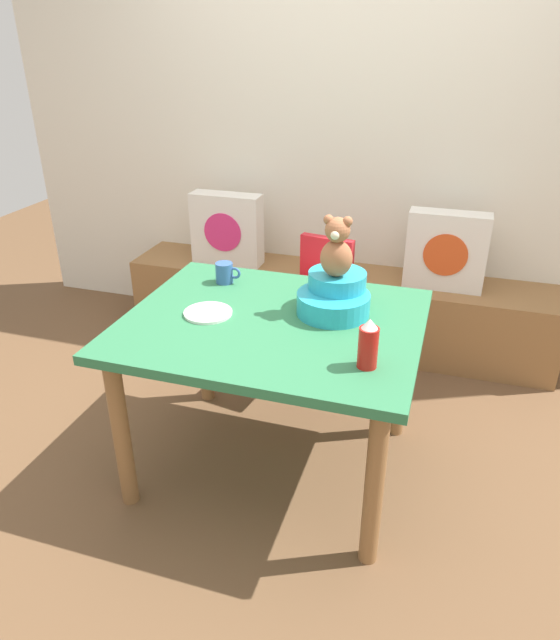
{
  "coord_description": "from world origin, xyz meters",
  "views": [
    {
      "loc": [
        0.66,
        -1.98,
        1.79
      ],
      "look_at": [
        0.0,
        0.1,
        0.69
      ],
      "focal_mm": 32.42,
      "sensor_mm": 36.0,
      "label": 1
    }
  ],
  "objects_px": {
    "pillow_floral_left": "(227,229)",
    "highchair": "(316,292)",
    "dining_table": "(273,342)",
    "dinner_plate_near": "(208,313)",
    "infant_seat_teal": "(335,296)",
    "coffee_mug": "(225,273)",
    "teddy_bear": "(337,248)",
    "pillow_floral_right": "(446,251)",
    "ketchup_bottle": "(368,345)",
    "book_stack": "(326,265)"
  },
  "relations": [
    {
      "from": "pillow_floral_left",
      "to": "highchair",
      "type": "height_order",
      "value": "pillow_floral_left"
    },
    {
      "from": "ketchup_bottle",
      "to": "coffee_mug",
      "type": "height_order",
      "value": "ketchup_bottle"
    },
    {
      "from": "book_stack",
      "to": "highchair",
      "type": "relative_size",
      "value": 0.25
    },
    {
      "from": "pillow_floral_left",
      "to": "pillow_floral_right",
      "type": "relative_size",
      "value": 1.0
    },
    {
      "from": "teddy_bear",
      "to": "ketchup_bottle",
      "type": "distance_m",
      "value": 0.48
    },
    {
      "from": "highchair",
      "to": "dining_table",
      "type": "bearing_deg",
      "value": -88.9
    },
    {
      "from": "ketchup_bottle",
      "to": "pillow_floral_left",
      "type": "bearing_deg",
      "value": 127.44
    },
    {
      "from": "pillow_floral_left",
      "to": "book_stack",
      "type": "relative_size",
      "value": 2.2
    },
    {
      "from": "dining_table",
      "to": "ketchup_bottle",
      "type": "xyz_separation_m",
      "value": [
        0.43,
        -0.25,
        0.19
      ]
    },
    {
      "from": "dining_table",
      "to": "highchair",
      "type": "xyz_separation_m",
      "value": [
        -0.02,
        0.81,
        -0.12
      ]
    },
    {
      "from": "pillow_floral_right",
      "to": "infant_seat_teal",
      "type": "distance_m",
      "value": 1.16
    },
    {
      "from": "pillow_floral_left",
      "to": "highchair",
      "type": "xyz_separation_m",
      "value": [
        0.68,
        -0.42,
        -0.16
      ]
    },
    {
      "from": "book_stack",
      "to": "dinner_plate_near",
      "type": "height_order",
      "value": "dinner_plate_near"
    },
    {
      "from": "pillow_floral_right",
      "to": "ketchup_bottle",
      "type": "distance_m",
      "value": 1.49
    },
    {
      "from": "pillow_floral_left",
      "to": "book_stack",
      "type": "bearing_deg",
      "value": 1.88
    },
    {
      "from": "pillow_floral_left",
      "to": "infant_seat_teal",
      "type": "relative_size",
      "value": 1.33
    },
    {
      "from": "teddy_bear",
      "to": "book_stack",
      "type": "bearing_deg",
      "value": 104.47
    },
    {
      "from": "dinner_plate_near",
      "to": "highchair",
      "type": "bearing_deg",
      "value": 73.19
    },
    {
      "from": "teddy_bear",
      "to": "pillow_floral_left",
      "type": "bearing_deg",
      "value": 130.54
    },
    {
      "from": "dining_table",
      "to": "book_stack",
      "type": "bearing_deg",
      "value": 92.91
    },
    {
      "from": "infant_seat_teal",
      "to": "teddy_bear",
      "type": "xyz_separation_m",
      "value": [
        0.0,
        -0.0,
        0.21
      ]
    },
    {
      "from": "ketchup_bottle",
      "to": "pillow_floral_right",
      "type": "bearing_deg",
      "value": 82.34
    },
    {
      "from": "pillow_floral_right",
      "to": "teddy_bear",
      "type": "relative_size",
      "value": 1.76
    },
    {
      "from": "pillow_floral_left",
      "to": "teddy_bear",
      "type": "distance_m",
      "value": 1.45
    },
    {
      "from": "teddy_bear",
      "to": "ketchup_bottle",
      "type": "relative_size",
      "value": 1.35
    },
    {
      "from": "pillow_floral_right",
      "to": "coffee_mug",
      "type": "height_order",
      "value": "pillow_floral_right"
    },
    {
      "from": "pillow_floral_right",
      "to": "book_stack",
      "type": "distance_m",
      "value": 0.71
    },
    {
      "from": "infant_seat_teal",
      "to": "teddy_bear",
      "type": "distance_m",
      "value": 0.21
    },
    {
      "from": "dining_table",
      "to": "teddy_bear",
      "type": "height_order",
      "value": "teddy_bear"
    },
    {
      "from": "infant_seat_teal",
      "to": "ketchup_bottle",
      "type": "relative_size",
      "value": 1.78
    },
    {
      "from": "dinner_plate_near",
      "to": "dining_table",
      "type": "bearing_deg",
      "value": 6.93
    },
    {
      "from": "highchair",
      "to": "ketchup_bottle",
      "type": "height_order",
      "value": "ketchup_bottle"
    },
    {
      "from": "dining_table",
      "to": "dinner_plate_near",
      "type": "height_order",
      "value": "dinner_plate_near"
    },
    {
      "from": "infant_seat_teal",
      "to": "coffee_mug",
      "type": "relative_size",
      "value": 2.75
    },
    {
      "from": "dining_table",
      "to": "highchair",
      "type": "distance_m",
      "value": 0.81
    },
    {
      "from": "ketchup_bottle",
      "to": "coffee_mug",
      "type": "xyz_separation_m",
      "value": [
        -0.75,
        0.55,
        -0.04
      ]
    },
    {
      "from": "highchair",
      "to": "infant_seat_teal",
      "type": "xyz_separation_m",
      "value": [
        0.24,
        -0.66,
        0.29
      ]
    },
    {
      "from": "pillow_floral_right",
      "to": "highchair",
      "type": "xyz_separation_m",
      "value": [
        -0.64,
        -0.42,
        -0.16
      ]
    },
    {
      "from": "pillow_floral_right",
      "to": "dining_table",
      "type": "bearing_deg",
      "value": -117.01
    },
    {
      "from": "book_stack",
      "to": "coffee_mug",
      "type": "relative_size",
      "value": 1.67
    },
    {
      "from": "pillow_floral_right",
      "to": "coffee_mug",
      "type": "xyz_separation_m",
      "value": [
        -0.95,
        -0.92,
        0.11
      ]
    },
    {
      "from": "highchair",
      "to": "dinner_plate_near",
      "type": "bearing_deg",
      "value": -106.81
    },
    {
      "from": "highchair",
      "to": "dinner_plate_near",
      "type": "relative_size",
      "value": 3.95
    },
    {
      "from": "dining_table",
      "to": "dinner_plate_near",
      "type": "xyz_separation_m",
      "value": [
        -0.27,
        -0.03,
        0.11
      ]
    },
    {
      "from": "infant_seat_teal",
      "to": "ketchup_bottle",
      "type": "height_order",
      "value": "ketchup_bottle"
    },
    {
      "from": "dinner_plate_near",
      "to": "book_stack",
      "type": "bearing_deg",
      "value": 80.84
    },
    {
      "from": "pillow_floral_right",
      "to": "coffee_mug",
      "type": "relative_size",
      "value": 3.67
    },
    {
      "from": "infant_seat_teal",
      "to": "coffee_mug",
      "type": "height_order",
      "value": "infant_seat_teal"
    },
    {
      "from": "dining_table",
      "to": "teddy_bear",
      "type": "distance_m",
      "value": 0.46
    },
    {
      "from": "infant_seat_teal",
      "to": "dinner_plate_near",
      "type": "height_order",
      "value": "infant_seat_teal"
    }
  ]
}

